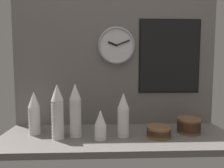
{
  "coord_description": "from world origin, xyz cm",
  "views": [
    {
      "loc": [
        -9.04,
        -134.38,
        47.23
      ],
      "look_at": [
        -3.66,
        4.0,
        34.87
      ],
      "focal_mm": 32.0,
      "sensor_mm": 36.0,
      "label": 1
    }
  ],
  "objects_px": {
    "cup_stack_far_left": "(34,113)",
    "wall_clock": "(116,46)",
    "cup_stack_left": "(58,111)",
    "bowl_stack_far_right": "(189,125)",
    "bowl_stack_right": "(159,131)",
    "menu_board": "(170,56)",
    "cup_stack_center": "(100,125)",
    "cup_stack_center_left": "(75,110)",
    "cup_stack_center_right": "(123,115)"
  },
  "relations": [
    {
      "from": "cup_stack_left",
      "to": "cup_stack_far_left",
      "type": "bearing_deg",
      "value": 151.95
    },
    {
      "from": "cup_stack_center",
      "to": "cup_stack_center_left",
      "type": "xyz_separation_m",
      "value": [
        -0.17,
        0.06,
        0.08
      ]
    },
    {
      "from": "cup_stack_left",
      "to": "menu_board",
      "type": "relative_size",
      "value": 0.61
    },
    {
      "from": "cup_stack_far_left",
      "to": "wall_clock",
      "type": "relative_size",
      "value": 1.03
    },
    {
      "from": "cup_stack_center_right",
      "to": "menu_board",
      "type": "distance_m",
      "value": 0.63
    },
    {
      "from": "cup_stack_center_left",
      "to": "cup_stack_center_right",
      "type": "height_order",
      "value": "cup_stack_center_left"
    },
    {
      "from": "cup_stack_far_left",
      "to": "bowl_stack_far_right",
      "type": "relative_size",
      "value": 1.86
    },
    {
      "from": "cup_stack_center_left",
      "to": "wall_clock",
      "type": "height_order",
      "value": "wall_clock"
    },
    {
      "from": "cup_stack_center_left",
      "to": "cup_stack_far_left",
      "type": "height_order",
      "value": "cup_stack_center_left"
    },
    {
      "from": "bowl_stack_right",
      "to": "bowl_stack_far_right",
      "type": "bearing_deg",
      "value": 16.66
    },
    {
      "from": "cup_stack_center_left",
      "to": "cup_stack_left",
      "type": "xyz_separation_m",
      "value": [
        -0.11,
        -0.04,
        0.0
      ]
    },
    {
      "from": "cup_stack_far_left",
      "to": "menu_board",
      "type": "height_order",
      "value": "menu_board"
    },
    {
      "from": "cup_stack_left",
      "to": "wall_clock",
      "type": "relative_size",
      "value": 1.24
    },
    {
      "from": "cup_stack_center_right",
      "to": "menu_board",
      "type": "height_order",
      "value": "menu_board"
    },
    {
      "from": "bowl_stack_right",
      "to": "menu_board",
      "type": "xyz_separation_m",
      "value": [
        0.16,
        0.29,
        0.51
      ]
    },
    {
      "from": "cup_stack_center_right",
      "to": "bowl_stack_far_right",
      "type": "xyz_separation_m",
      "value": [
        0.47,
        0.05,
        -0.09
      ]
    },
    {
      "from": "cup_stack_far_left",
      "to": "menu_board",
      "type": "relative_size",
      "value": 0.51
    },
    {
      "from": "cup_stack_far_left",
      "to": "wall_clock",
      "type": "height_order",
      "value": "wall_clock"
    },
    {
      "from": "cup_stack_left",
      "to": "bowl_stack_right",
      "type": "relative_size",
      "value": 2.25
    },
    {
      "from": "cup_stack_center",
      "to": "cup_stack_far_left",
      "type": "relative_size",
      "value": 0.65
    },
    {
      "from": "cup_stack_center",
      "to": "wall_clock",
      "type": "xyz_separation_m",
      "value": [
        0.12,
        0.32,
        0.54
      ]
    },
    {
      "from": "cup_stack_center_right",
      "to": "menu_board",
      "type": "bearing_deg",
      "value": 34.93
    },
    {
      "from": "cup_stack_center_left",
      "to": "cup_stack_left",
      "type": "distance_m",
      "value": 0.12
    },
    {
      "from": "cup_stack_center_left",
      "to": "cup_stack_center",
      "type": "bearing_deg",
      "value": -20.62
    },
    {
      "from": "cup_stack_left",
      "to": "bowl_stack_far_right",
      "type": "height_order",
      "value": "cup_stack_left"
    },
    {
      "from": "cup_stack_far_left",
      "to": "cup_stack_center_right",
      "type": "relative_size",
      "value": 1.0
    },
    {
      "from": "cup_stack_far_left",
      "to": "cup_stack_center_left",
      "type": "bearing_deg",
      "value": -11.12
    },
    {
      "from": "cup_stack_center",
      "to": "bowl_stack_far_right",
      "type": "distance_m",
      "value": 0.63
    },
    {
      "from": "cup_stack_center_right",
      "to": "cup_stack_left",
      "type": "xyz_separation_m",
      "value": [
        -0.43,
        -0.03,
        0.03
      ]
    },
    {
      "from": "cup_stack_far_left",
      "to": "cup_stack_left",
      "type": "height_order",
      "value": "cup_stack_left"
    },
    {
      "from": "wall_clock",
      "to": "cup_stack_center",
      "type": "bearing_deg",
      "value": -111.15
    },
    {
      "from": "cup_stack_center_right",
      "to": "bowl_stack_right",
      "type": "distance_m",
      "value": 0.26
    },
    {
      "from": "cup_stack_center_left",
      "to": "cup_stack_left",
      "type": "relative_size",
      "value": 1.0
    },
    {
      "from": "cup_stack_far_left",
      "to": "bowl_stack_right",
      "type": "distance_m",
      "value": 0.86
    },
    {
      "from": "bowl_stack_far_right",
      "to": "cup_stack_far_left",
      "type": "bearing_deg",
      "value": 178.96
    },
    {
      "from": "cup_stack_center_left",
      "to": "wall_clock",
      "type": "distance_m",
      "value": 0.6
    },
    {
      "from": "cup_stack_center",
      "to": "menu_board",
      "type": "bearing_deg",
      "value": 30.71
    },
    {
      "from": "menu_board",
      "to": "bowl_stack_right",
      "type": "bearing_deg",
      "value": -118.17
    },
    {
      "from": "cup_stack_far_left",
      "to": "menu_board",
      "type": "bearing_deg",
      "value": 11.44
    },
    {
      "from": "cup_stack_center_right",
      "to": "cup_stack_center",
      "type": "bearing_deg",
      "value": -162.1
    },
    {
      "from": "cup_stack_left",
      "to": "bowl_stack_far_right",
      "type": "bearing_deg",
      "value": 4.95
    },
    {
      "from": "cup_stack_center_right",
      "to": "wall_clock",
      "type": "distance_m",
      "value": 0.56
    },
    {
      "from": "cup_stack_center",
      "to": "cup_stack_far_left",
      "type": "distance_m",
      "value": 0.48
    },
    {
      "from": "cup_stack_left",
      "to": "bowl_stack_right",
      "type": "distance_m",
      "value": 0.68
    },
    {
      "from": "cup_stack_center_left",
      "to": "bowl_stack_far_right",
      "type": "height_order",
      "value": "cup_stack_center_left"
    },
    {
      "from": "bowl_stack_right",
      "to": "menu_board",
      "type": "distance_m",
      "value": 0.61
    },
    {
      "from": "cup_stack_center",
      "to": "cup_stack_center_left",
      "type": "bearing_deg",
      "value": 159.38
    },
    {
      "from": "cup_stack_far_left",
      "to": "cup_stack_center_right",
      "type": "height_order",
      "value": "same"
    },
    {
      "from": "cup_stack_center",
      "to": "cup_stack_center_right",
      "type": "distance_m",
      "value": 0.17
    },
    {
      "from": "bowl_stack_far_right",
      "to": "menu_board",
      "type": "height_order",
      "value": "menu_board"
    }
  ]
}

